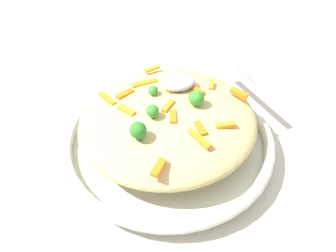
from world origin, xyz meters
name	(u,v)px	position (x,y,z in m)	size (l,w,h in m)	color
ground_plane	(168,152)	(0.00, 0.00, 0.00)	(2.40, 2.40, 0.00)	beige
serving_bowl	(168,143)	(0.00, 0.00, 0.02)	(0.36, 0.36, 0.04)	silver
pasta_mound	(168,122)	(0.00, 0.00, 0.07)	(0.29, 0.27, 0.07)	#D1BA7A
carrot_piece_0	(211,85)	(-0.09, -0.04, 0.10)	(0.02, 0.01, 0.01)	orange
carrot_piece_1	(200,128)	(-0.03, 0.06, 0.10)	(0.03, 0.01, 0.01)	orange
carrot_piece_2	(199,139)	(-0.02, 0.08, 0.10)	(0.04, 0.01, 0.01)	orange
carrot_piece_3	(107,98)	(0.09, -0.06, 0.10)	(0.04, 0.01, 0.01)	orange
carrot_piece_4	(158,167)	(0.05, 0.11, 0.10)	(0.03, 0.01, 0.01)	orange
carrot_piece_5	(152,69)	(-0.01, -0.11, 0.10)	(0.03, 0.01, 0.01)	orange
carrot_piece_6	(226,125)	(-0.07, 0.06, 0.10)	(0.03, 0.01, 0.01)	orange
carrot_piece_7	(195,89)	(-0.06, -0.03, 0.10)	(0.04, 0.01, 0.01)	orange
carrot_piece_8	(169,106)	(0.00, 0.00, 0.11)	(0.03, 0.01, 0.01)	orange
carrot_piece_9	(126,110)	(0.06, -0.01, 0.10)	(0.03, 0.01, 0.01)	orange
carrot_piece_10	(125,94)	(0.06, -0.06, 0.10)	(0.03, 0.01, 0.01)	orange
carrot_piece_11	(176,116)	(0.00, 0.02, 0.10)	(0.03, 0.01, 0.01)	orange
carrot_piece_12	(144,83)	(0.02, -0.07, 0.10)	(0.04, 0.01, 0.01)	orange
carrot_piece_13	(176,88)	(-0.03, -0.04, 0.10)	(0.04, 0.01, 0.01)	orange
carrot_piece_14	(239,94)	(-0.12, 0.00, 0.10)	(0.03, 0.01, 0.01)	orange
broccoli_floret_0	(138,130)	(0.06, 0.05, 0.12)	(0.02, 0.02, 0.03)	#296820
broccoli_floret_1	(196,98)	(-0.04, 0.01, 0.12)	(0.02, 0.02, 0.03)	#377928
broccoli_floret_2	(152,111)	(0.03, 0.01, 0.12)	(0.02, 0.02, 0.02)	#377928
broccoli_floret_3	(153,91)	(0.01, -0.04, 0.11)	(0.02, 0.02, 0.02)	#377928
serving_spoon	(195,65)	(-0.07, -0.06, 0.13)	(0.16, 0.17, 0.09)	#B7B7BC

